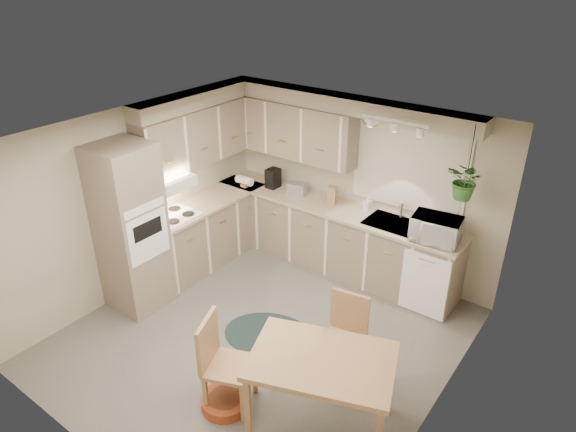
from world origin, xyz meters
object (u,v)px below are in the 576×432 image
object	(u,v)px
microwave	(436,226)
chair_left	(230,364)
braided_rug	(269,335)
dining_table	(321,392)
pet_bed	(226,401)
chair_back	(342,340)

from	to	relation	value
microwave	chair_left	bearing A→B (deg)	-116.49
braided_rug	microwave	world-z (taller)	microwave
dining_table	braided_rug	size ratio (longest dim) A/B	1.20
pet_bed	chair_left	bearing A→B (deg)	76.96
chair_back	microwave	xyz separation A→B (m)	(0.24, 1.67, 0.67)
dining_table	microwave	distance (m)	2.44
chair_back	microwave	bearing A→B (deg)	-107.86
chair_left	chair_back	xyz separation A→B (m)	(0.66, 0.96, -0.03)
chair_left	pet_bed	world-z (taller)	chair_left
dining_table	chair_left	xyz separation A→B (m)	(-0.84, -0.30, 0.09)
braided_rug	chair_back	bearing A→B (deg)	-2.43
chair_left	microwave	bearing A→B (deg)	139.42
chair_back	microwave	size ratio (longest dim) A/B	1.65
braided_rug	pet_bed	size ratio (longest dim) A/B	2.22
chair_left	microwave	distance (m)	2.85
microwave	dining_table	bearing A→B (deg)	-99.01
dining_table	pet_bed	size ratio (longest dim) A/B	2.66
pet_bed	braided_rug	bearing A→B (deg)	106.25
dining_table	pet_bed	world-z (taller)	dining_table
dining_table	braided_rug	world-z (taller)	dining_table
microwave	braided_rug	bearing A→B (deg)	-134.67
dining_table	braided_rug	xyz separation A→B (m)	(-1.17, 0.70, -0.39)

